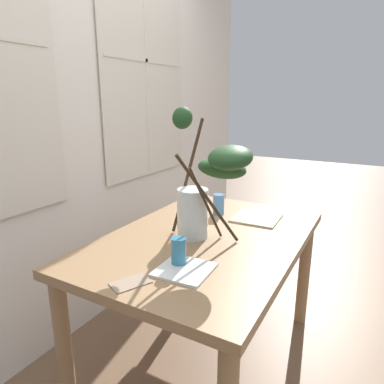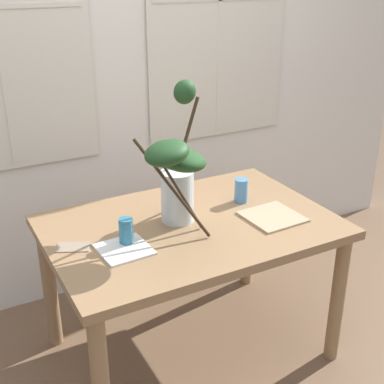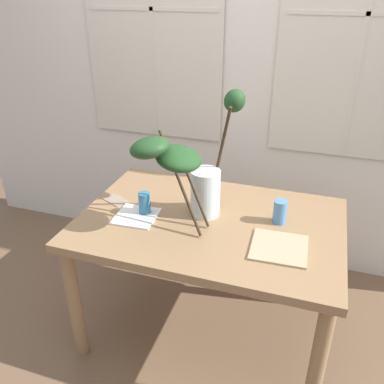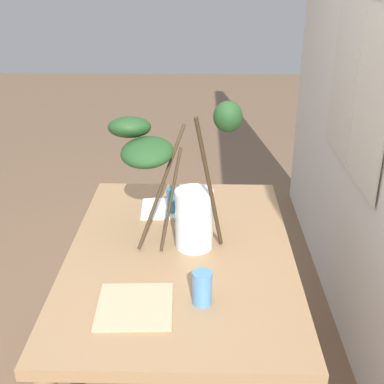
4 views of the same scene
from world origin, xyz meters
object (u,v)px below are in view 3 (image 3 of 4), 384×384
Objects in this scene: drinking_glass_blue_left at (145,204)px; drinking_glass_blue_right at (280,212)px; plate_square_right at (279,247)px; dining_table at (209,236)px; plate_square_left at (136,216)px; vase_with_branches at (192,172)px.

drinking_glass_blue_right is (0.68, 0.14, 0.00)m from drinking_glass_blue_left.
drinking_glass_blue_right is 0.24m from plate_square_right.
dining_table is 10.99× the size of drinking_glass_blue_left.
drinking_glass_blue_right is at bearing 97.86° from plate_square_right.
plate_square_left is 0.75m from plate_square_right.
dining_table is 0.39m from drinking_glass_blue_right.
plate_square_left is (-0.71, -0.18, -0.06)m from drinking_glass_blue_right.
vase_with_branches is 3.14× the size of plate_square_left.
drinking_glass_blue_left is 0.48× the size of plate_square_right.
vase_with_branches is at bearing -164.16° from drinking_glass_blue_right.
dining_table is 0.41m from plate_square_right.
drinking_glass_blue_right is at bearing 11.20° from drinking_glass_blue_left.
plate_square_left is at bearing -168.07° from vase_with_branches.
plate_square_right is (0.46, -0.11, -0.27)m from vase_with_branches.
dining_table is 0.39m from vase_with_branches.
vase_with_branches is 0.34m from drinking_glass_blue_left.
drinking_glass_blue_left is 0.99× the size of drinking_glass_blue_right.
dining_table is 2.03× the size of vase_with_branches.
drinking_glass_blue_left reaches higher than dining_table.
vase_with_branches is 0.54m from plate_square_right.
drinking_glass_blue_right is (0.42, 0.12, -0.21)m from vase_with_branches.
vase_with_branches is 5.42× the size of drinking_glass_blue_left.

